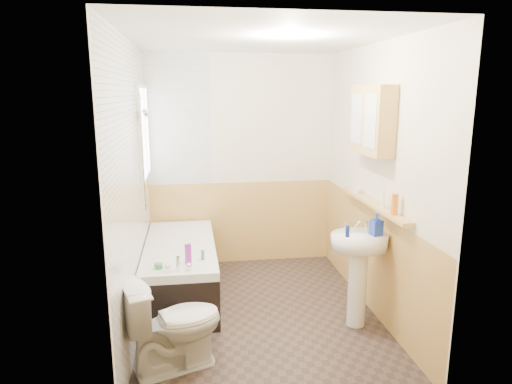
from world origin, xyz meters
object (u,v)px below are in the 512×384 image
Objects in this scene: toilet at (174,324)px; sink at (358,261)px; medicine_cabinet at (372,120)px; bathtub at (181,268)px; pine_shelf at (373,204)px.

toilet is 0.76× the size of sink.
sink is at bearing -94.44° from toilet.
medicine_cabinet is at bearing 52.66° from sink.
bathtub is 1.82m from sink.
pine_shelf is (1.80, 0.66, 0.70)m from toilet.
medicine_cabinet is (1.77, 0.73, 1.46)m from toilet.
sink is 0.54m from pine_shelf.
sink is 0.70× the size of pine_shelf.
medicine_cabinet is at bearing -87.47° from toilet.
medicine_cabinet reaches higher than bathtub.
sink is 1.44× the size of medicine_cabinet.
bathtub is at bearing -21.09° from toilet.
toilet is at bearing -171.19° from sink.
toilet is at bearing -159.95° from pine_shelf.
bathtub is 1.30m from toilet.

